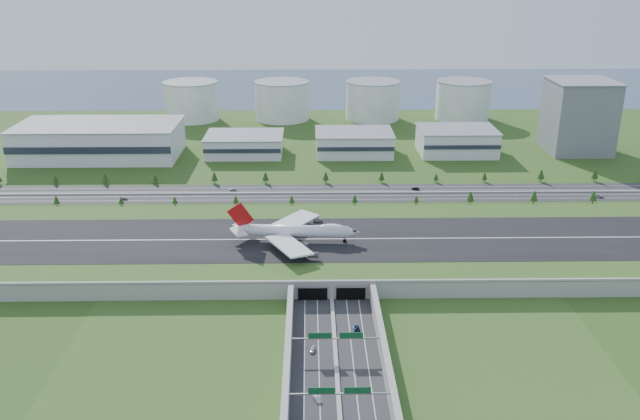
{
  "coord_description": "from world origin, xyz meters",
  "views": [
    {
      "loc": [
        -9.57,
        -319.89,
        144.11
      ],
      "look_at": [
        -3.9,
        35.0,
        11.01
      ],
      "focal_mm": 38.0,
      "sensor_mm": 36.0,
      "label": 1
    }
  ],
  "objects_px": {
    "car_1": "(317,398)",
    "car_6": "(598,196)",
    "boeing_747": "(295,231)",
    "car_0": "(312,350)",
    "fuel_tank_a": "(191,101)",
    "office_tower": "(578,117)",
    "car_2": "(357,328)",
    "car_4": "(125,199)",
    "car_7": "(232,189)",
    "car_5": "(415,189)"
  },
  "relations": [
    {
      "from": "office_tower",
      "to": "boeing_747",
      "type": "distance_m",
      "value": 294.01
    },
    {
      "from": "car_0",
      "to": "car_7",
      "type": "xyz_separation_m",
      "value": [
        -51.74,
        194.8,
        0.05
      ]
    },
    {
      "from": "fuel_tank_a",
      "to": "car_0",
      "type": "height_order",
      "value": "fuel_tank_a"
    },
    {
      "from": "office_tower",
      "to": "car_2",
      "type": "height_order",
      "value": "office_tower"
    },
    {
      "from": "boeing_747",
      "to": "car_6",
      "type": "xyz_separation_m",
      "value": [
        192.11,
        86.83,
        -12.95
      ]
    },
    {
      "from": "car_4",
      "to": "car_6",
      "type": "distance_m",
      "value": 301.38
    },
    {
      "from": "car_2",
      "to": "car_7",
      "type": "xyz_separation_m",
      "value": [
        -69.97,
        178.64,
        0.1
      ]
    },
    {
      "from": "car_6",
      "to": "car_7",
      "type": "height_order",
      "value": "car_6"
    },
    {
      "from": "office_tower",
      "to": "car_4",
      "type": "bearing_deg",
      "value": -161.3
    },
    {
      "from": "fuel_tank_a",
      "to": "car_1",
      "type": "bearing_deg",
      "value": -75.46
    },
    {
      "from": "car_6",
      "to": "fuel_tank_a",
      "type": "bearing_deg",
      "value": 71.63
    },
    {
      "from": "fuel_tank_a",
      "to": "car_0",
      "type": "bearing_deg",
      "value": -74.57
    },
    {
      "from": "car_1",
      "to": "car_4",
      "type": "bearing_deg",
      "value": 95.14
    },
    {
      "from": "car_0",
      "to": "car_7",
      "type": "height_order",
      "value": "car_7"
    },
    {
      "from": "car_1",
      "to": "car_0",
      "type": "bearing_deg",
      "value": 67.91
    },
    {
      "from": "boeing_747",
      "to": "car_5",
      "type": "distance_m",
      "value": 130.0
    },
    {
      "from": "fuel_tank_a",
      "to": "car_5",
      "type": "xyz_separation_m",
      "value": [
        180.09,
        -208.91,
        -16.53
      ]
    },
    {
      "from": "fuel_tank_a",
      "to": "car_2",
      "type": "height_order",
      "value": "fuel_tank_a"
    },
    {
      "from": "office_tower",
      "to": "car_0",
      "type": "bearing_deg",
      "value": -125.98
    },
    {
      "from": "car_0",
      "to": "car_5",
      "type": "height_order",
      "value": "car_5"
    },
    {
      "from": "car_2",
      "to": "office_tower",
      "type": "bearing_deg",
      "value": -129.58
    },
    {
      "from": "boeing_747",
      "to": "car_0",
      "type": "bearing_deg",
      "value": -80.76
    },
    {
      "from": "fuel_tank_a",
      "to": "car_1",
      "type": "distance_m",
      "value": 448.47
    },
    {
      "from": "boeing_747",
      "to": "car_2",
      "type": "relative_size",
      "value": 13.75
    },
    {
      "from": "fuel_tank_a",
      "to": "boeing_747",
      "type": "height_order",
      "value": "fuel_tank_a"
    },
    {
      "from": "car_0",
      "to": "car_5",
      "type": "bearing_deg",
      "value": 78.84
    },
    {
      "from": "fuel_tank_a",
      "to": "car_7",
      "type": "xyz_separation_m",
      "value": [
        59.4,
        -207.9,
        -16.6
      ]
    },
    {
      "from": "office_tower",
      "to": "car_0",
      "type": "relative_size",
      "value": 12.88
    },
    {
      "from": "boeing_747",
      "to": "car_1",
      "type": "bearing_deg",
      "value": -81.49
    },
    {
      "from": "car_2",
      "to": "fuel_tank_a",
      "type": "bearing_deg",
      "value": -76.01
    },
    {
      "from": "car_1",
      "to": "car_7",
      "type": "distance_m",
      "value": 232.07
    },
    {
      "from": "fuel_tank_a",
      "to": "car_0",
      "type": "xyz_separation_m",
      "value": [
        111.14,
        -402.7,
        -16.65
      ]
    },
    {
      "from": "car_1",
      "to": "car_4",
      "type": "height_order",
      "value": "car_1"
    },
    {
      "from": "boeing_747",
      "to": "car_0",
      "type": "height_order",
      "value": "boeing_747"
    },
    {
      "from": "office_tower",
      "to": "boeing_747",
      "type": "xyz_separation_m",
      "value": [
        -217.35,
        -197.52,
        -13.58
      ]
    },
    {
      "from": "fuel_tank_a",
      "to": "car_6",
      "type": "distance_m",
      "value": 371.61
    },
    {
      "from": "boeing_747",
      "to": "car_0",
      "type": "distance_m",
      "value": 91.51
    },
    {
      "from": "office_tower",
      "to": "car_6",
      "type": "xyz_separation_m",
      "value": [
        -25.24,
        -110.69,
        -26.53
      ]
    },
    {
      "from": "fuel_tank_a",
      "to": "car_1",
      "type": "height_order",
      "value": "fuel_tank_a"
    },
    {
      "from": "car_1",
      "to": "fuel_tank_a",
      "type": "bearing_deg",
      "value": 79.91
    },
    {
      "from": "office_tower",
      "to": "car_7",
      "type": "bearing_deg",
      "value": -160.38
    },
    {
      "from": "car_1",
      "to": "car_6",
      "type": "bearing_deg",
      "value": 24.16
    },
    {
      "from": "car_2",
      "to": "car_1",
      "type": "bearing_deg",
      "value": 65.86
    },
    {
      "from": "car_2",
      "to": "car_6",
      "type": "height_order",
      "value": "car_6"
    },
    {
      "from": "car_4",
      "to": "fuel_tank_a",
      "type": "bearing_deg",
      "value": 13.06
    },
    {
      "from": "fuel_tank_a",
      "to": "boeing_747",
      "type": "bearing_deg",
      "value": -71.82
    },
    {
      "from": "boeing_747",
      "to": "fuel_tank_a",
      "type": "bearing_deg",
      "value": 112.05
    },
    {
      "from": "car_2",
      "to": "car_7",
      "type": "distance_m",
      "value": 191.86
    },
    {
      "from": "car_2",
      "to": "car_4",
      "type": "relative_size",
      "value": 1.19
    },
    {
      "from": "office_tower",
      "to": "car_6",
      "type": "height_order",
      "value": "office_tower"
    }
  ]
}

